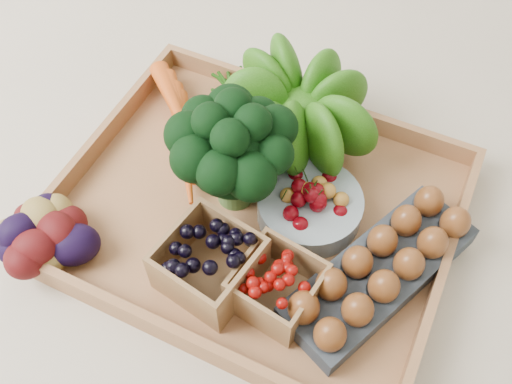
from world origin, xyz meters
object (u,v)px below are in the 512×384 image
at_px(tray, 256,212).
at_px(cherry_bowl, 310,207).
at_px(broccoli, 234,168).
at_px(egg_carton, 379,273).

xyz_separation_m(tray, cherry_bowl, (0.07, 0.03, 0.03)).
distance_m(broccoli, cherry_bowl, 0.12).
bearing_deg(cherry_bowl, broccoli, -171.11).
distance_m(tray, cherry_bowl, 0.08).
relative_size(cherry_bowl, egg_carton, 0.52).
relative_size(broccoli, cherry_bowl, 1.16).
distance_m(cherry_bowl, egg_carton, 0.14).
relative_size(tray, egg_carton, 1.92).
bearing_deg(broccoli, cherry_bowl, 8.89).
xyz_separation_m(tray, broccoli, (-0.04, 0.01, 0.08)).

